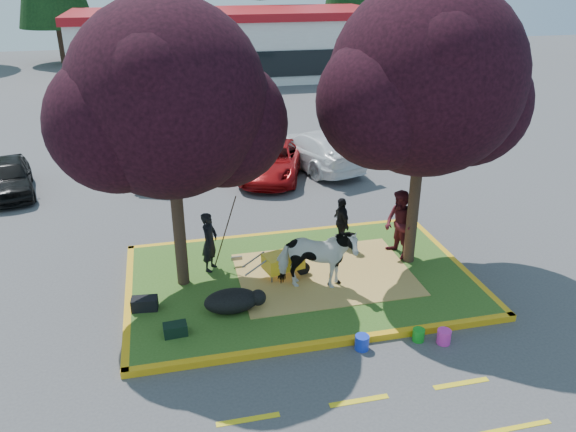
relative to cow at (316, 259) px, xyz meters
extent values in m
plane|color=#424244|center=(-0.21, 0.57, -0.93)|extent=(90.00, 90.00, 0.00)
cube|color=#33591C|center=(-0.21, 0.57, -0.86)|extent=(8.00, 5.00, 0.15)
cube|color=gold|center=(-0.21, -2.01, -0.86)|extent=(8.30, 0.16, 0.15)
cube|color=gold|center=(-0.21, 3.15, -0.86)|extent=(8.30, 0.16, 0.15)
cube|color=gold|center=(-4.29, 0.57, -0.86)|extent=(0.16, 5.30, 0.15)
cube|color=gold|center=(3.87, 0.57, -0.86)|extent=(0.16, 5.30, 0.15)
cube|color=tan|center=(0.39, 0.57, -0.78)|extent=(4.20, 3.00, 0.01)
cylinder|color=black|center=(-3.01, 0.97, 0.98)|extent=(0.28, 0.28, 3.53)
sphere|color=black|center=(-3.01, 0.97, 3.63)|extent=(4.20, 4.20, 4.20)
sphere|color=black|center=(-1.85, 1.17, 3.00)|extent=(2.86, 2.86, 2.86)
sphere|color=black|center=(-4.06, 0.67, 3.25)|extent=(2.86, 2.86, 2.86)
cylinder|color=black|center=(2.69, 0.77, 1.07)|extent=(0.28, 0.28, 3.70)
sphere|color=black|center=(2.69, 0.77, 3.84)|extent=(4.40, 4.40, 4.40)
sphere|color=black|center=(3.90, 0.97, 3.18)|extent=(2.99, 2.99, 2.99)
sphere|color=black|center=(1.59, 0.47, 3.44)|extent=(2.99, 2.99, 2.99)
cube|color=yellow|center=(-2.21, -3.63, -0.93)|extent=(1.10, 0.12, 0.01)
cube|color=yellow|center=(-0.21, -3.63, -0.93)|extent=(1.10, 0.12, 0.01)
cube|color=yellow|center=(1.79, -3.63, -0.93)|extent=(1.10, 0.12, 0.01)
cube|color=silver|center=(1.79, 28.57, 1.07)|extent=(20.00, 8.00, 4.00)
cube|color=maroon|center=(1.79, 28.57, 3.22)|extent=(20.40, 8.40, 0.50)
cube|color=black|center=(1.79, 24.52, 0.47)|extent=(19.00, 0.10, 1.60)
cylinder|color=black|center=(-10.21, 37.57, 1.03)|extent=(0.44, 0.44, 3.92)
cylinder|color=black|center=(-2.21, 39.07, 0.61)|extent=(0.44, 0.44, 3.08)
cylinder|color=black|center=(5.79, 38.07, 0.89)|extent=(0.44, 0.44, 3.64)
cylinder|color=black|center=(13.79, 38.57, 0.82)|extent=(0.44, 0.44, 3.50)
cylinder|color=black|center=(21.79, 37.57, 0.68)|extent=(0.44, 0.44, 3.22)
imported|color=white|center=(0.00, 0.00, 0.00)|extent=(2.00, 1.28, 1.56)
ellipsoid|color=black|center=(-2.05, -0.51, -0.52)|extent=(1.21, 0.69, 0.52)
imported|color=black|center=(-2.29, 1.48, -0.02)|extent=(0.59, 0.66, 1.52)
imported|color=#4A151D|center=(2.51, 1.07, 0.12)|extent=(0.86, 1.00, 1.80)
imported|color=black|center=(1.24, 1.95, -0.08)|extent=(0.42, 0.85, 1.40)
cylinder|color=black|center=(-0.12, 0.67, -0.61)|extent=(0.34, 0.15, 0.33)
cylinder|color=slate|center=(-0.95, 0.47, -0.66)|extent=(0.04, 0.04, 0.24)
cylinder|color=slate|center=(-0.95, 0.87, -0.66)|extent=(0.04, 0.04, 0.24)
cube|color=gold|center=(-0.63, 0.67, -0.34)|extent=(1.03, 0.77, 0.37)
cylinder|color=slate|center=(-1.32, 0.47, -0.32)|extent=(0.59, 0.19, 0.31)
cylinder|color=slate|center=(-1.32, 0.87, -0.32)|extent=(0.59, 0.19, 0.31)
cube|color=black|center=(-3.91, 0.00, -0.64)|extent=(0.59, 0.36, 0.29)
cube|color=black|center=(-3.29, -1.10, -0.65)|extent=(0.50, 0.33, 0.25)
cylinder|color=#179521|center=(1.58, -2.23, -0.80)|extent=(0.27, 0.27, 0.27)
cylinder|color=#F135B3|center=(2.05, -2.42, -0.78)|extent=(0.35, 0.35, 0.30)
cylinder|color=#1936CC|center=(0.35, -2.23, -0.78)|extent=(0.37, 0.37, 0.31)
imported|color=black|center=(-8.32, 8.49, -0.32)|extent=(2.15, 3.78, 1.21)
imported|color=#ABADB4|center=(-2.93, 9.06, -0.27)|extent=(2.87, 4.22, 1.32)
imported|color=#9B0C0F|center=(0.68, 8.16, -0.32)|extent=(3.49, 4.84, 1.22)
imported|color=white|center=(2.47, 8.86, -0.23)|extent=(3.28, 5.17, 1.39)
imported|color=#585C60|center=(5.84, 9.89, -0.31)|extent=(1.87, 3.93, 1.24)
camera|label=1|loc=(-3.20, -10.91, 6.16)|focal=35.00mm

